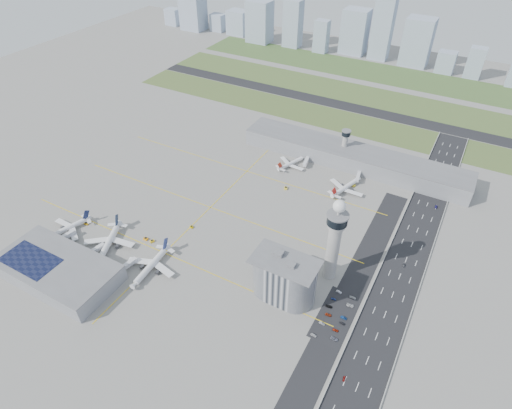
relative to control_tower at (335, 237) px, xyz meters
The scene contains 63 objects.
ground 80.47m from the control_tower, behind, with size 1000.00×1000.00×0.00m, color gray.
grass_strip_0 238.28m from the control_tower, 112.98° to the left, with size 480.00×50.00×0.08m, color #485E2C.
grass_strip_1 308.14m from the control_tower, 107.49° to the left, with size 480.00×60.00×0.08m, color #4B6530.
grass_strip_2 384.80m from the control_tower, 103.89° to the left, with size 480.00×70.00×0.08m, color #45622E.
runway 272.40m from the control_tower, 109.91° to the left, with size 480.00×22.00×0.10m, color black.
highway 56.01m from the control_tower, 10.54° to the right, with size 28.00×500.00×0.10m, color black.
barrier_left 45.73m from the control_tower, 15.42° to the right, with size 0.60×500.00×1.20m, color #9E9E99.
barrier_right 67.08m from the control_tower, ahead, with size 0.60×500.00×1.20m, color #9E9E99.
landside_road 43.28m from the control_tower, 45.00° to the right, with size 18.00×260.00×0.08m, color black.
parking_lot 48.79m from the control_tower, 61.93° to the right, with size 20.00×44.00×0.10m, color black.
taxiway_line_h_0 123.35m from the control_tower, 161.26° to the right, with size 260.00×0.60×0.01m, color yellow.
taxiway_line_h_1 119.40m from the control_tower, 168.89° to the left, with size 260.00×0.60×0.01m, color yellow.
taxiway_line_h_2 143.16m from the control_tower, 143.79° to the left, with size 260.00×0.60×0.01m, color yellow.
taxiway_line_v 119.40m from the control_tower, 168.89° to the left, with size 0.60×260.00×0.01m, color yellow.
control_tower is the anchor object (origin of this frame).
secondary_tower 148.97m from the control_tower, 106.48° to the left, with size 8.60×8.60×31.90m.
admin_building 41.10m from the control_tower, 123.70° to the right, with size 42.00×24.00×33.50m.
terminal_pier 146.15m from the control_tower, 102.88° to the left, with size 210.00×32.00×15.80m.
near_terminal 185.86m from the control_tower, 150.65° to the right, with size 84.00×42.00×13.00m.
airplane_near_a 201.39m from the control_tower, 163.72° to the right, with size 38.80×32.98×10.86m, color white, non-canonical shape.
airplane_near_b 162.93m from the control_tower, 161.17° to the right, with size 44.98×38.23×12.59m, color white, non-canonical shape.
airplane_near_c 126.19m from the control_tower, 153.23° to the right, with size 43.87×37.29×12.28m, color white, non-canonical shape.
airplane_far_a 140.03m from the control_tower, 125.95° to the left, with size 34.51×29.34×9.66m, color white, non-canonical shape.
airplane_far_b 105.70m from the control_tower, 103.09° to the left, with size 39.55×33.61×11.07m, color white, non-canonical shape.
jet_bridge_near_0 200.06m from the control_tower, 159.55° to the right, with size 14.00×3.00×5.70m, color silver, non-canonical shape.
jet_bridge_near_1 172.69m from the control_tower, 156.00° to the right, with size 14.00×3.00×5.70m, color silver, non-canonical shape.
jet_bridge_near_2 146.36m from the control_tower, 151.10° to the right, with size 14.00×3.00×5.70m, color silver, non-canonical shape.
jet_bridge_far_0 145.99m from the control_tower, 119.45° to the left, with size 14.00×3.00×5.70m, color silver, non-canonical shape.
jet_bridge_far_1 129.66m from the control_tower, 99.16° to the left, with size 14.00×3.00×5.70m, color silver, non-canonical shape.
tug_0 192.86m from the control_tower, 167.04° to the right, with size 2.06×3.00×1.74m, color #DA9809, non-canonical shape.
tug_1 141.32m from the control_tower, 165.88° to the right, with size 2.28×3.32×1.93m, color orange, non-canonical shape.
tug_2 135.79m from the control_tower, 165.38° to the right, with size 2.15×3.12×1.81m, color yellow, non-canonical shape.
tug_3 116.15m from the control_tower, behind, with size 1.92×2.79×1.62m, color #D2AB00, non-canonical shape.
tug_4 107.41m from the control_tower, 132.67° to the left, with size 2.46×3.59×2.08m, color yellow, non-canonical shape.
tug_5 114.43m from the control_tower, 100.22° to the left, with size 2.46×3.58×2.08m, color yellow, non-canonical shape.
car_lot_0 61.30m from the control_tower, 78.76° to the right, with size 1.49×3.71×1.26m, color silver.
car_lot_1 53.55m from the control_tower, 74.35° to the right, with size 1.32×3.78×1.25m, color #999B9E.
car_lot_2 48.35m from the control_tower, 69.07° to the right, with size 1.86×4.03×1.12m, color maroon.
car_lot_3 43.99m from the control_tower, 68.33° to the right, with size 1.76×4.32×1.25m, color black.
car_lot_4 40.47m from the control_tower, 60.28° to the right, with size 1.29×3.21×1.09m, color navy.
car_lot_5 37.96m from the control_tower, 44.29° to the right, with size 1.28×3.67×1.21m, color silver.
car_lot_6 61.55m from the control_tower, 64.97° to the right, with size 2.07×4.49×1.25m, color slate.
car_lot_7 56.62m from the control_tower, 63.41° to the right, with size 1.53×3.76×1.09m, color maroon.
car_lot_8 52.81m from the control_tower, 56.84° to the right, with size 1.44×3.58×1.22m, color #2A2A2F.
car_lot_9 49.91m from the control_tower, 54.04° to the right, with size 1.37×3.92×1.29m, color navy.
car_lot_10 44.50m from the control_tower, 40.07° to the right, with size 2.15×4.66×1.30m, color silver.
car_lot_11 41.84m from the control_tower, 28.34° to the right, with size 1.68×4.12×1.20m, color #B0B0B1.
car_hw_0 83.36m from the control_tower, 62.35° to the right, with size 1.28×3.17×1.08m, color maroon.
car_hw_1 64.28m from the control_tower, 37.64° to the left, with size 1.16×3.33×1.10m, color black.
car_hw_2 127.17m from the control_tower, 65.92° to the left, with size 1.85×4.02×1.12m, color navy.
car_hw_4 177.29m from the control_tower, 77.68° to the left, with size 1.34×3.32×1.13m, color gray.
skyline_bldg_0 611.48m from the control_tower, 137.39° to the left, with size 24.05×19.24×26.50m, color #9EADC1.
skyline_bldg_1 574.78m from the control_tower, 134.55° to the left, with size 37.63×30.10×65.60m, color #9EADC1.
skyline_bldg_2 557.35m from the control_tower, 130.71° to the left, with size 22.81×18.25×26.79m, color #9EADC1.
skyline_bldg_3 533.71m from the control_tower, 127.48° to the left, with size 32.30×25.84×36.93m, color #9EADC1.
skyline_bldg_4 492.21m from the control_tower, 124.18° to the left, with size 35.81×28.65×60.36m, color #9EADC1.
skyline_bldg_5 467.76m from the control_tower, 118.35° to the left, with size 25.49×20.39×66.89m, color #9EADC1.
skyline_bldg_6 445.75m from the control_tower, 113.08° to the left, with size 20.04×16.03×45.20m, color #9EADC1.
skyline_bldg_7 448.60m from the control_tower, 107.04° to the left, with size 35.76×28.61×61.22m, color #9EADC1.
skyline_bldg_8 433.37m from the control_tower, 102.18° to the left, with size 26.33×21.06×83.39m, color #9EADC1.
skyline_bldg_9 426.39m from the control_tower, 95.62° to the left, with size 36.96×29.57×62.11m, color #9EADC1.
skyline_bldg_10 416.22m from the control_tower, 89.82° to the left, with size 23.01×18.41×27.75m, color #9EADC1.
skyline_bldg_11 417.21m from the control_tower, 85.01° to the left, with size 20.22×16.18×38.97m, color #9EADC1.
Camera 1 is at (124.55, -189.80, 220.70)m, focal length 30.00 mm.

